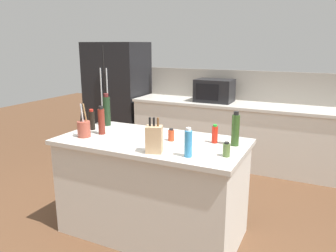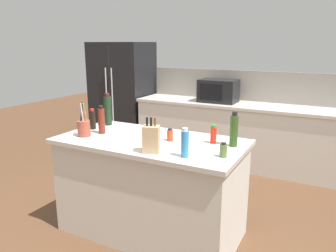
# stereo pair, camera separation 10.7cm
# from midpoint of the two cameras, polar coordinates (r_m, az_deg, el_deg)

# --- Properties ---
(ground_plane) EXTENTS (14.00, 14.00, 0.00)m
(ground_plane) POSITION_cam_midpoint_polar(r_m,az_deg,el_deg) (3.40, -3.64, -17.79)
(ground_plane) COLOR brown
(back_counter_run) EXTENTS (3.34, 0.66, 0.94)m
(back_counter_run) POSITION_cam_midpoint_polar(r_m,az_deg,el_deg) (5.01, 11.74, -1.46)
(back_counter_run) COLOR beige
(back_counter_run) RESTS_ON ground_plane
(wall_backsplash) EXTENTS (3.30, 0.03, 0.46)m
(wall_backsplash) POSITION_cam_midpoint_polar(r_m,az_deg,el_deg) (5.18, 13.00, 6.86)
(wall_backsplash) COLOR gray
(wall_backsplash) RESTS_ON back_counter_run
(kitchen_island) EXTENTS (1.72, 0.88, 0.94)m
(kitchen_island) POSITION_cam_midpoint_polar(r_m,az_deg,el_deg) (3.17, -3.78, -10.53)
(kitchen_island) COLOR beige
(kitchen_island) RESTS_ON ground_plane
(refrigerator) EXTENTS (0.99, 0.75, 1.82)m
(refrigerator) POSITION_cam_midpoint_polar(r_m,az_deg,el_deg) (5.87, -9.28, 5.30)
(refrigerator) COLOR black
(refrigerator) RESTS_ON ground_plane
(microwave) EXTENTS (0.55, 0.39, 0.34)m
(microwave) POSITION_cam_midpoint_polar(r_m,az_deg,el_deg) (5.00, 7.46, 6.13)
(microwave) COLOR black
(microwave) RESTS_ON back_counter_run
(knife_block) EXTENTS (0.16, 0.14, 0.29)m
(knife_block) POSITION_cam_midpoint_polar(r_m,az_deg,el_deg) (2.62, -3.61, -2.29)
(knife_block) COLOR tan
(knife_block) RESTS_ON kitchen_island
(utensil_crock) EXTENTS (0.12, 0.12, 0.32)m
(utensil_crock) POSITION_cam_midpoint_polar(r_m,az_deg,el_deg) (3.18, -15.38, -0.41)
(utensil_crock) COLOR brown
(utensil_crock) RESTS_ON kitchen_island
(wine_bottle) EXTENTS (0.08, 0.08, 0.34)m
(wine_bottle) POSITION_cam_midpoint_polar(r_m,az_deg,el_deg) (3.56, -11.48, 2.66)
(wine_bottle) COLOR black
(wine_bottle) RESTS_ON kitchen_island
(spice_jar_paprika) EXTENTS (0.06, 0.06, 0.11)m
(spice_jar_paprika) POSITION_cam_midpoint_polar(r_m,az_deg,el_deg) (2.96, -0.47, -1.59)
(spice_jar_paprika) COLOR #B73D1E
(spice_jar_paprika) RESTS_ON kitchen_island
(dish_soap_bottle) EXTENTS (0.06, 0.06, 0.23)m
(dish_soap_bottle) POSITION_cam_midpoint_polar(r_m,az_deg,el_deg) (2.52, 2.34, -3.01)
(dish_soap_bottle) COLOR #3384BC
(dish_soap_bottle) RESTS_ON kitchen_island
(soy_sauce_bottle) EXTENTS (0.06, 0.06, 0.21)m
(soy_sauce_bottle) POSITION_cam_midpoint_polar(r_m,az_deg,el_deg) (3.43, -14.01, 1.01)
(soy_sauce_bottle) COLOR black
(soy_sauce_bottle) RESTS_ON kitchen_island
(spice_jar_oregano) EXTENTS (0.06, 0.06, 0.12)m
(spice_jar_oregano) POSITION_cam_midpoint_polar(r_m,az_deg,el_deg) (2.58, 8.97, -4.11)
(spice_jar_oregano) COLOR #567038
(spice_jar_oregano) RESTS_ON kitchen_island
(vinegar_bottle) EXTENTS (0.06, 0.06, 0.28)m
(vinegar_bottle) POSITION_cam_midpoint_polar(r_m,az_deg,el_deg) (3.23, -12.45, 0.86)
(vinegar_bottle) COLOR maroon
(vinegar_bottle) RESTS_ON kitchen_island
(hot_sauce_bottle) EXTENTS (0.05, 0.05, 0.17)m
(hot_sauce_bottle) POSITION_cam_midpoint_polar(r_m,az_deg,el_deg) (2.91, 7.11, -1.45)
(hot_sauce_bottle) COLOR red
(hot_sauce_bottle) RESTS_ON kitchen_island
(olive_oil_bottle) EXTENTS (0.07, 0.07, 0.30)m
(olive_oil_bottle) POSITION_cam_midpoint_polar(r_m,az_deg,el_deg) (2.84, 10.61, -0.62)
(olive_oil_bottle) COLOR #2D4C1E
(olive_oil_bottle) RESTS_ON kitchen_island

